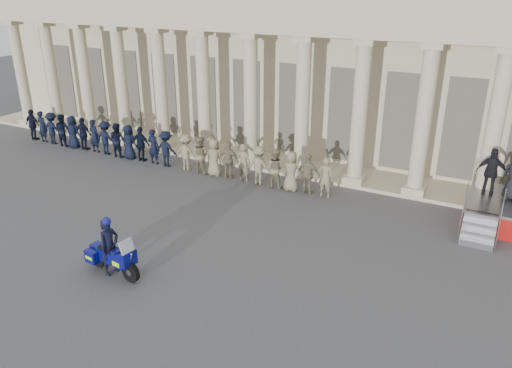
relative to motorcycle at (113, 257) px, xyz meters
name	(u,v)px	position (x,y,z in m)	size (l,w,h in m)	color
ground	(176,243)	(0.49, 2.48, -0.61)	(90.00, 90.00, 0.00)	#48484A
building	(328,56)	(0.49, 17.22, 3.92)	(40.00, 12.50, 9.00)	#C4B693
officer_rank	(155,147)	(-5.11, 8.59, 0.28)	(18.28, 0.67, 1.76)	black
motorcycle	(113,257)	(0.00, 0.00, 0.00)	(2.18, 0.97, 1.40)	black
rider	(109,246)	(-0.12, 0.01, 0.34)	(0.52, 0.72, 1.92)	black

